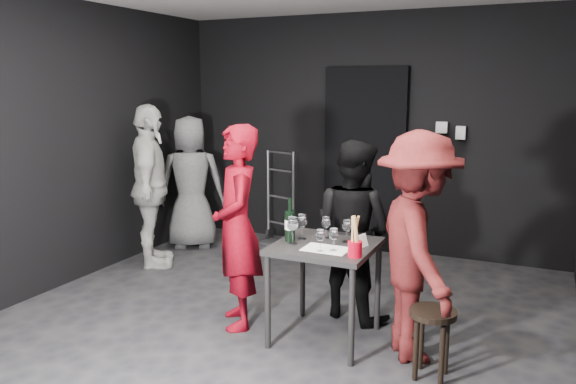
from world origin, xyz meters
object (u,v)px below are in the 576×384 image
at_px(server_red, 237,220).
at_px(woman_black, 353,231).
at_px(man_maroon, 418,239).
at_px(bystander_grey, 191,180).
at_px(hand_truck, 280,226).
at_px(wine_bottle, 290,225).
at_px(bystander_cream, 150,175).
at_px(tasting_table, 325,256).
at_px(stool, 432,326).
at_px(breadstick_cup, 355,237).

height_order(server_red, woman_black, server_red).
bearing_deg(server_red, man_maroon, 56.36).
bearing_deg(bystander_grey, hand_truck, -173.64).
xyz_separation_m(server_red, wine_bottle, (0.46, 0.00, 0.01)).
xyz_separation_m(hand_truck, bystander_grey, (-0.86, -0.58, 0.60)).
xyz_separation_m(hand_truck, wine_bottle, (1.17, -2.25, 0.67)).
bearing_deg(woman_black, man_maroon, 160.13).
bearing_deg(bystander_cream, hand_truck, -66.79).
height_order(tasting_table, bystander_grey, bystander_grey).
bearing_deg(server_red, stool, 46.83).
bearing_deg(hand_truck, woman_black, -33.39).
relative_size(wine_bottle, breadstick_cup, 1.06).
bearing_deg(woman_black, hand_truck, -30.12).
bearing_deg(bystander_cream, bystander_grey, -33.34).
relative_size(stool, bystander_cream, 0.24).
xyz_separation_m(tasting_table, wine_bottle, (-0.27, -0.04, 0.22)).
bearing_deg(bystander_cream, stool, -144.24).
bearing_deg(hand_truck, stool, -31.61).
bearing_deg(tasting_table, wine_bottle, -172.06).
xyz_separation_m(stool, bystander_grey, (-3.15, 1.87, 0.44)).
bearing_deg(breadstick_cup, hand_truck, 125.62).
xyz_separation_m(tasting_table, bystander_grey, (-2.31, 1.63, 0.16)).
distance_m(hand_truck, wine_bottle, 2.63).
xyz_separation_m(woman_black, bystander_cream, (-2.33, 0.34, 0.25)).
distance_m(man_maroon, wine_bottle, 0.95).
xyz_separation_m(tasting_table, woman_black, (0.04, 0.52, 0.07)).
xyz_separation_m(stool, wine_bottle, (-1.12, 0.20, 0.51)).
distance_m(hand_truck, bystander_grey, 1.20).
bearing_deg(server_red, bystander_grey, -172.42).
height_order(hand_truck, wine_bottle, hand_truck).
relative_size(tasting_table, bystander_grey, 0.46).
height_order(stool, man_maroon, man_maroon).
bearing_deg(hand_truck, server_red, -56.97).
bearing_deg(breadstick_cup, woman_black, 109.25).
bearing_deg(bystander_grey, bystander_cream, 63.82).
height_order(tasting_table, breadstick_cup, breadstick_cup).
bearing_deg(woman_black, wine_bottle, 79.50).
xyz_separation_m(woman_black, man_maroon, (0.63, -0.51, 0.14)).
bearing_deg(breadstick_cup, bystander_cream, 157.36).
xyz_separation_m(hand_truck, woman_black, (1.48, -1.69, 0.52)).
bearing_deg(tasting_table, bystander_cream, 159.35).
height_order(stool, server_red, server_red).
xyz_separation_m(tasting_table, breadstick_cup, (0.30, -0.22, 0.24)).
distance_m(hand_truck, breadstick_cup, 3.07).
height_order(hand_truck, man_maroon, man_maroon).
bearing_deg(man_maroon, bystander_grey, 31.87).
relative_size(stool, man_maroon, 0.27).
height_order(man_maroon, wine_bottle, man_maroon).
xyz_separation_m(server_red, bystander_cream, (-1.56, 0.90, 0.11)).
relative_size(tasting_table, wine_bottle, 2.31).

